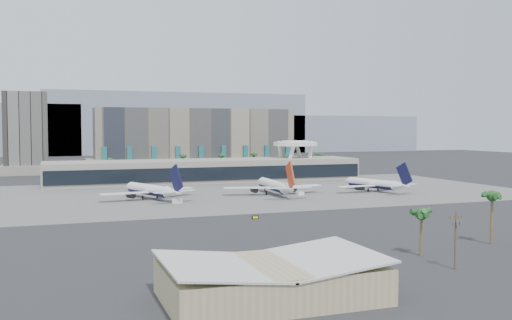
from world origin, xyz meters
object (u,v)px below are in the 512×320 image
object	(u,v)px
airliner_centre	(275,186)
service_vehicle_a	(177,201)
service_vehicle_b	(300,194)
utility_pole	(456,235)
airliner_right	(374,184)
airliner_left	(151,190)
taxiway_sign	(255,217)

from	to	relation	value
airliner_centre	service_vehicle_a	size ratio (longest dim) A/B	12.17
airliner_centre	service_vehicle_b	size ratio (longest dim) A/B	15.13
service_vehicle_a	service_vehicle_b	world-z (taller)	service_vehicle_a
airliner_centre	service_vehicle_b	distance (m)	11.80
airliner_centre	service_vehicle_b	bearing A→B (deg)	-30.80
utility_pole	service_vehicle_b	world-z (taller)	utility_pole
airliner_centre	airliner_right	bearing A→B (deg)	-1.26
service_vehicle_b	airliner_centre	bearing A→B (deg)	135.20
airliner_centre	service_vehicle_a	bearing A→B (deg)	-159.90
airliner_left	airliner_centre	world-z (taller)	airliner_centre
service_vehicle_a	taxiway_sign	world-z (taller)	service_vehicle_a
service_vehicle_b	taxiway_sign	distance (m)	67.17
airliner_centre	taxiway_sign	xyz separation A→B (m)	(-30.53, -60.22, -3.52)
service_vehicle_a	airliner_left	bearing A→B (deg)	120.35
airliner_left	service_vehicle_a	xyz separation A→B (m)	(7.22, -16.94, -2.93)
airliner_right	service_vehicle_a	world-z (taller)	airliner_right
service_vehicle_b	taxiway_sign	xyz separation A→B (m)	(-39.99, -53.97, -0.26)
airliner_right	taxiway_sign	distance (m)	97.11
service_vehicle_b	airliner_right	bearing A→B (deg)	-6.97
airliner_centre	airliner_right	world-z (taller)	airliner_centre
airliner_left	service_vehicle_b	world-z (taller)	airliner_left
utility_pole	service_vehicle_b	distance (m)	131.85
airliner_left	airliner_centre	size ratio (longest dim) A/B	0.90
airliner_centre	airliner_left	bearing A→B (deg)	-179.90
taxiway_sign	service_vehicle_b	bearing A→B (deg)	47.70
airliner_left	service_vehicle_b	xyz separation A→B (m)	(62.98, -8.67, -3.07)
airliner_right	taxiway_sign	bearing A→B (deg)	-159.60
airliner_right	service_vehicle_b	bearing A→B (deg)	168.86
airliner_left	airliner_right	distance (m)	101.78
airliner_right	airliner_centre	bearing A→B (deg)	160.56
utility_pole	airliner_centre	xyz separation A→B (m)	(13.87, 135.87, -3.08)
airliner_right	utility_pole	bearing A→B (deg)	-130.55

